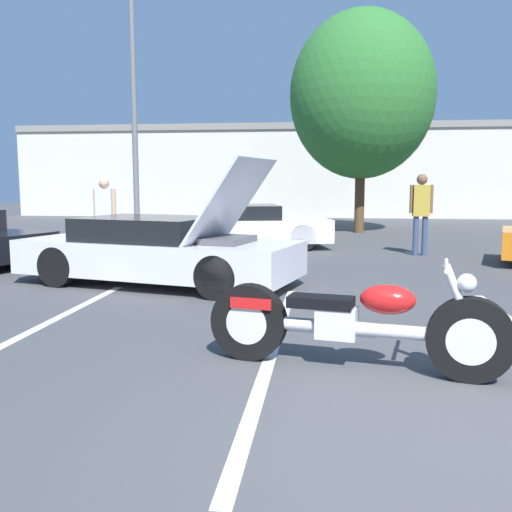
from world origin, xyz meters
name	(u,v)px	position (x,y,z in m)	size (l,w,h in m)	color
ground_plane	(457,454)	(0.00, 0.00, 0.00)	(80.00, 80.00, 0.00)	#474749
parking_stripe_foreground	(20,337)	(-4.10, 2.17, 0.00)	(0.12, 5.94, 0.01)	white
parking_stripe_middle	(274,346)	(-1.34, 2.17, 0.00)	(0.12, 5.94, 0.01)	white
far_building	(344,168)	(0.00, 25.39, 2.34)	(32.00, 4.20, 4.40)	beige
light_pole	(136,93)	(-6.72, 14.03, 4.40)	(1.21, 0.28, 8.04)	slate
tree_background	(362,96)	(0.25, 15.68, 4.44)	(4.65, 4.65, 7.11)	brown
motorcycle	(352,323)	(-0.58, 1.55, 0.42)	(2.66, 0.86, 1.00)	black
show_car_hood_open	(159,251)	(-3.52, 5.48, 0.56)	(4.83, 2.80, 2.04)	silver
parked_car_mid_left_row	(247,227)	(-2.83, 10.87, 0.54)	(4.36, 2.76, 1.09)	white
spectator_near_motorcycle	(421,207)	(1.30, 9.84, 1.11)	(0.52, 0.24, 1.85)	#38476B
spectator_by_show_car	(105,210)	(-5.75, 8.80, 1.04)	(0.52, 0.23, 1.75)	brown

